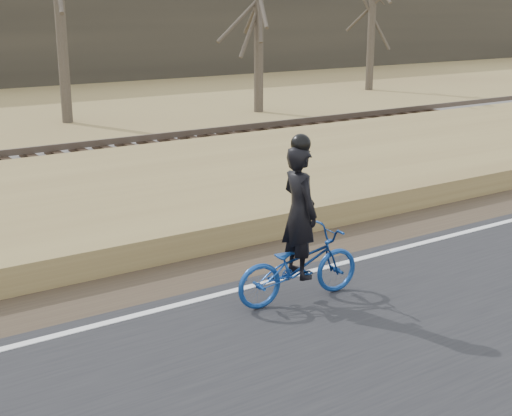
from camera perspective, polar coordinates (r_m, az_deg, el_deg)
cyclist at (r=9.47m, az=3.46°, el=-3.28°), size 1.88×0.79×2.26m
bare_tree_far_right at (r=34.73m, az=9.27°, el=15.08°), size 0.36×0.36×7.01m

